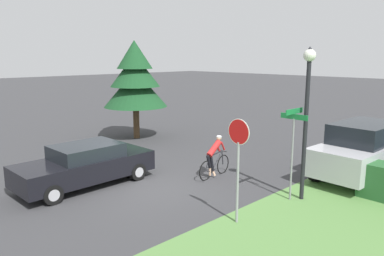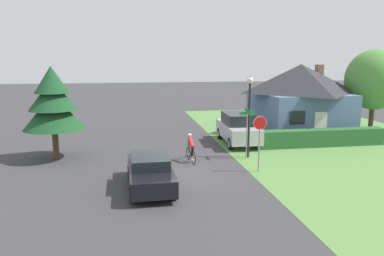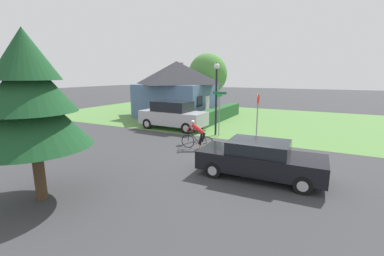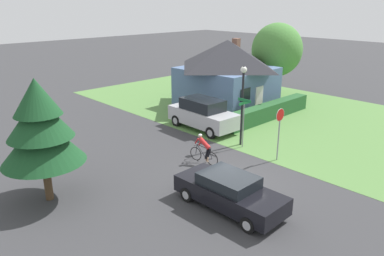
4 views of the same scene
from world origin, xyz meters
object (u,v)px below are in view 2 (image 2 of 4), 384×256
Objects in this scene: sedan_left_lane at (150,172)px; deciduous_tree_right at (375,80)px; conifer_tall_near at (53,102)px; street_name_sign at (247,125)px; cyclist at (191,148)px; stop_sign at (260,133)px; cottage_house at (300,97)px; street_lamp at (250,103)px; parked_suv_right at (238,128)px.

sedan_left_lane is 0.75× the size of deciduous_tree_right.
street_name_sign is at bearing -9.88° from conifer_tall_near.
cyclist is at bearing -179.72° from street_name_sign.
stop_sign is (5.49, 1.42, 1.26)m from sedan_left_lane.
cottage_house is 5.81m from deciduous_tree_right.
conifer_tall_near is at bearing -169.34° from deciduous_tree_right.
conifer_tall_near is (-7.42, 1.86, 2.47)m from cyclist.
sedan_left_lane is 2.60× the size of cyclist.
stop_sign is 0.45× the size of deciduous_tree_right.
deciduous_tree_right is (12.05, 8.51, 2.01)m from stop_sign.
street_lamp is 1.63× the size of street_name_sign.
stop_sign is at bearing -144.75° from deciduous_tree_right.
stop_sign is 3.01m from street_lamp.
cyclist is 0.64× the size of stop_sign.
deciduous_tree_right is at bearing 27.02° from street_name_sign.
cyclist is 8.04m from conifer_tall_near.
deciduous_tree_right reaches higher than cottage_house.
stop_sign reaches higher than cyclist.
sedan_left_lane is 9.92m from parked_suv_right.
deciduous_tree_right reaches higher than parked_suv_right.
sedan_left_lane is 5.81m from stop_sign.
street_lamp reaches higher than cyclist.
street_lamp is 0.90× the size of conifer_tall_near.
sedan_left_lane is 1.66× the size of stop_sign.
sedan_left_lane is at bearing -140.12° from cottage_house.
cottage_house is 16.13m from sedan_left_lane.
street_lamp reaches higher than street_name_sign.
conifer_tall_near is 0.83× the size of deciduous_tree_right.
sedan_left_lane is at bearing 14.66° from stop_sign.
cottage_house is 1.34× the size of conifer_tall_near.
street_lamp reaches higher than sedan_left_lane.
street_name_sign reaches higher than stop_sign.
parked_suv_right is at bearing 83.19° from street_lamp.
cottage_house is 2.45× the size of street_name_sign.
sedan_left_lane is at bearing 142.59° from parked_suv_right.
parked_suv_right reaches higher than sedan_left_lane.
cottage_house is 1.49× the size of sedan_left_lane.
sedan_left_lane is 6.93m from street_name_sign.
stop_sign is 0.61× the size of street_lamp.
sedan_left_lane is at bearing -145.53° from street_name_sign.
sedan_left_lane is at bearing 141.18° from cyclist.
deciduous_tree_right is at bearing -61.68° from sedan_left_lane.
street_name_sign is (-0.64, -3.83, 0.94)m from parked_suv_right.
street_name_sign is at bearing -95.94° from cyclist.
cottage_house is 1.50× the size of street_lamp.
sedan_left_lane is 1.00× the size of street_lamp.
street_name_sign reaches higher than sedan_left_lane.
cyclist is at bearing -174.43° from street_lamp.
street_lamp is at bearing 55.50° from street_name_sign.
deciduous_tree_right is (11.92, 6.08, 2.02)m from street_name_sign.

